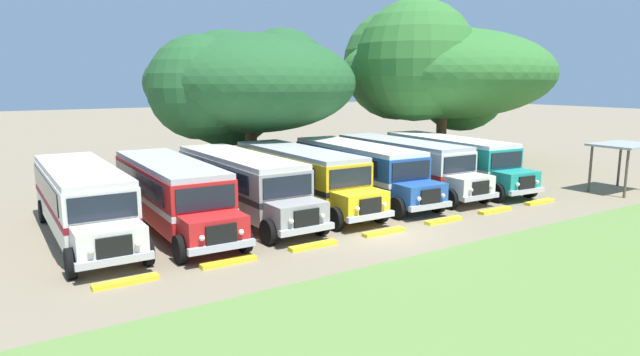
{
  "coord_description": "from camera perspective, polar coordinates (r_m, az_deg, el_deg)",
  "views": [
    {
      "loc": [
        -13.99,
        -16.81,
        6.22
      ],
      "look_at": [
        0.0,
        4.71,
        1.6
      ],
      "focal_mm": 30.67,
      "sensor_mm": 36.0,
      "label": 1
    }
  ],
  "objects": [
    {
      "name": "curb_wheelstop_1",
      "position": [
        19.19,
        -9.5,
        -8.62
      ],
      "size": [
        2.0,
        0.36,
        0.15
      ],
      "primitive_type": "cube",
      "color": "yellow",
      "rests_on": "ground_plane"
    },
    {
      "name": "curb_wheelstop_0",
      "position": [
        18.19,
        -19.6,
        -10.16
      ],
      "size": [
        2.0,
        0.36,
        0.15
      ],
      "primitive_type": "cube",
      "color": "yellow",
      "rests_on": "ground_plane"
    },
    {
      "name": "parked_bus_slot_5",
      "position": [
        31.51,
        8.74,
        1.62
      ],
      "size": [
        2.93,
        10.87,
        2.82
      ],
      "rotation": [
        0.0,
        0.0,
        -1.6
      ],
      "color": "silver",
      "rests_on": "ground_plane"
    },
    {
      "name": "curb_wheelstop_5",
      "position": [
        27.42,
        17.79,
        -3.24
      ],
      "size": [
        2.0,
        0.36,
        0.15
      ],
      "primitive_type": "cube",
      "color": "yellow",
      "rests_on": "ground_plane"
    },
    {
      "name": "parked_bus_slot_4",
      "position": [
        29.35,
        4.12,
        1.08
      ],
      "size": [
        3.19,
        10.91,
        2.82
      ],
      "rotation": [
        0.0,
        0.0,
        -1.63
      ],
      "color": "#23519E",
      "rests_on": "ground_plane"
    },
    {
      "name": "waiting_shelter",
      "position": [
        34.88,
        29.2,
        2.71
      ],
      "size": [
        3.6,
        2.6,
        2.72
      ],
      "color": "brown",
      "rests_on": "ground_plane"
    },
    {
      "name": "broad_shade_tree",
      "position": [
        35.98,
        -7.95,
        9.67
      ],
      "size": [
        13.18,
        14.7,
        9.66
      ],
      "color": "brown",
      "rests_on": "ground_plane"
    },
    {
      "name": "parked_bus_slot_3",
      "position": [
        27.32,
        -2.07,
        0.42
      ],
      "size": [
        2.77,
        10.85,
        2.82
      ],
      "rotation": [
        0.0,
        0.0,
        -1.58
      ],
      "color": "yellow",
      "rests_on": "ground_plane"
    },
    {
      "name": "parked_bus_slot_1",
      "position": [
        24.09,
        -15.25,
        -1.27
      ],
      "size": [
        2.94,
        10.87,
        2.82
      ],
      "rotation": [
        0.0,
        0.0,
        -1.6
      ],
      "color": "red",
      "rests_on": "ground_plane"
    },
    {
      "name": "parked_bus_slot_6",
      "position": [
        33.59,
        13.46,
        1.98
      ],
      "size": [
        3.45,
        10.96,
        2.82
      ],
      "rotation": [
        0.0,
        0.0,
        -1.65
      ],
      "color": "teal",
      "rests_on": "ground_plane"
    },
    {
      "name": "secondary_tree",
      "position": [
        43.35,
        11.51,
        10.89
      ],
      "size": [
        15.78,
        17.91,
        12.0
      ],
      "color": "brown",
      "rests_on": "ground_plane"
    },
    {
      "name": "curb_wheelstop_4",
      "position": [
        24.91,
        12.77,
        -4.33
      ],
      "size": [
        2.0,
        0.36,
        0.15
      ],
      "primitive_type": "cube",
      "color": "yellow",
      "rests_on": "ground_plane"
    },
    {
      "name": "curb_wheelstop_6",
      "position": [
        30.11,
        21.94,
        -2.32
      ],
      "size": [
        2.0,
        0.36,
        0.15
      ],
      "primitive_type": "cube",
      "color": "yellow",
      "rests_on": "ground_plane"
    },
    {
      "name": "curb_wheelstop_3",
      "position": [
        22.65,
        6.67,
        -5.61
      ],
      "size": [
        2.0,
        0.36,
        0.15
      ],
      "primitive_type": "cube",
      "color": "yellow",
      "rests_on": "ground_plane"
    },
    {
      "name": "curb_wheelstop_2",
      "position": [
        20.71,
        -0.72,
        -7.06
      ],
      "size": [
        2.0,
        0.36,
        0.15
      ],
      "primitive_type": "cube",
      "color": "yellow",
      "rests_on": "ground_plane"
    },
    {
      "name": "foreground_grass_strip",
      "position": [
        17.73,
        23.21,
        -11.18
      ],
      "size": [
        80.0,
        9.95,
        0.01
      ],
      "primitive_type": "cube",
      "color": "olive",
      "rests_on": "ground_plane"
    },
    {
      "name": "parked_bus_slot_2",
      "position": [
        25.56,
        -8.19,
        -0.36
      ],
      "size": [
        2.7,
        10.84,
        2.82
      ],
      "rotation": [
        0.0,
        0.0,
        -1.57
      ],
      "color": "#9E9993",
      "rests_on": "ground_plane"
    },
    {
      "name": "ground_plane",
      "position": [
        22.74,
        6.52,
        -5.74
      ],
      "size": [
        220.0,
        220.0,
        0.0
      ],
      "primitive_type": "plane",
      "color": "#84755B"
    },
    {
      "name": "parked_bus_slot_0",
      "position": [
        23.78,
        -23.53,
        -1.91
      ],
      "size": [
        2.83,
        10.86,
        2.82
      ],
      "rotation": [
        0.0,
        0.0,
        -1.59
      ],
      "color": "silver",
      "rests_on": "ground_plane"
    }
  ]
}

